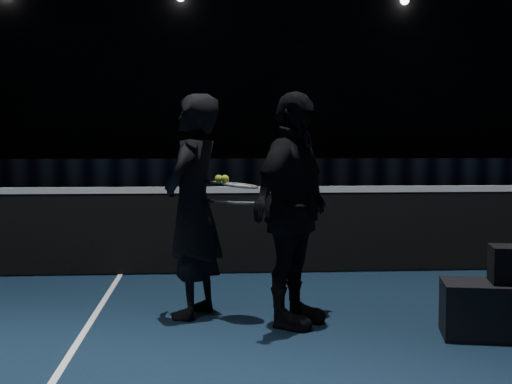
# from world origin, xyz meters

# --- Properties ---
(floor) EXTENTS (36.00, 36.00, 0.00)m
(floor) POSITION_xyz_m (0.00, 0.00, 0.00)
(floor) COLOR black
(floor) RESTS_ON ground
(wall_back) EXTENTS (30.00, 0.00, 30.00)m
(wall_back) POSITION_xyz_m (0.00, 18.00, 5.00)
(wall_back) COLOR black
(wall_back) RESTS_ON ground
(court_lines) EXTENTS (10.98, 23.78, 0.01)m
(court_lines) POSITION_xyz_m (0.00, 0.00, 0.00)
(court_lines) COLOR white
(court_lines) RESTS_ON floor
(net_mesh) EXTENTS (12.80, 0.02, 0.86)m
(net_mesh) POSITION_xyz_m (0.00, 0.00, 0.45)
(net_mesh) COLOR black
(net_mesh) RESTS_ON floor
(net_tape) EXTENTS (12.80, 0.03, 0.07)m
(net_tape) POSITION_xyz_m (0.00, 0.00, 0.92)
(net_tape) COLOR white
(net_tape) RESTS_ON net_mesh
(sponsor_backdrop) EXTENTS (22.00, 0.15, 0.90)m
(sponsor_backdrop) POSITION_xyz_m (0.00, 15.50, 0.45)
(sponsor_backdrop) COLOR black
(sponsor_backdrop) RESTS_ON floor
(player_a) EXTENTS (0.66, 0.78, 1.82)m
(player_a) POSITION_xyz_m (-3.30, -1.87, 0.91)
(player_a) COLOR black
(player_a) RESTS_ON floor
(player_b) EXTENTS (0.96, 1.13, 1.82)m
(player_b) POSITION_xyz_m (-2.53, -2.23, 0.91)
(player_b) COLOR black
(player_b) RESTS_ON floor
(racket_lower) EXTENTS (0.71, 0.49, 0.03)m
(racket_lower) POSITION_xyz_m (-2.89, -2.06, 0.96)
(racket_lower) COLOR black
(racket_lower) RESTS_ON player_a
(racket_upper) EXTENTS (0.71, 0.45, 0.10)m
(racket_upper) POSITION_xyz_m (-2.92, -2.00, 1.08)
(racket_upper) COLOR black
(racket_upper) RESTS_ON player_b
(tennis_balls) EXTENTS (0.12, 0.10, 0.12)m
(tennis_balls) POSITION_xyz_m (-3.06, -1.97, 1.15)
(tennis_balls) COLOR gold
(tennis_balls) RESTS_ON racket_upper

